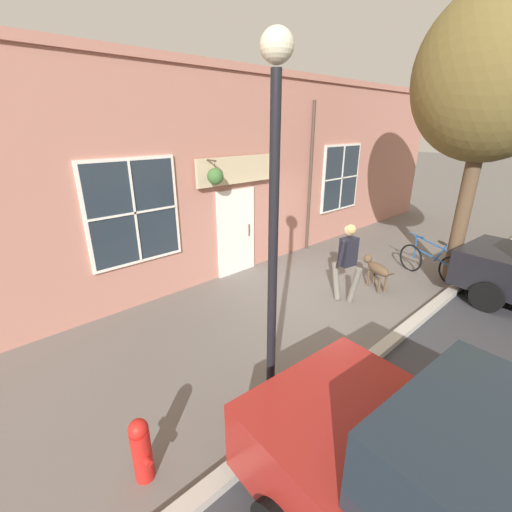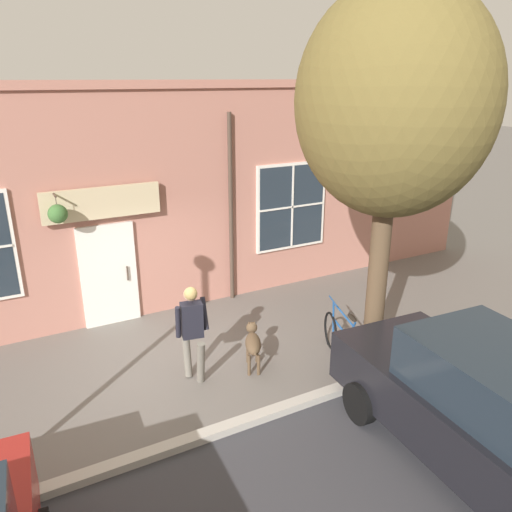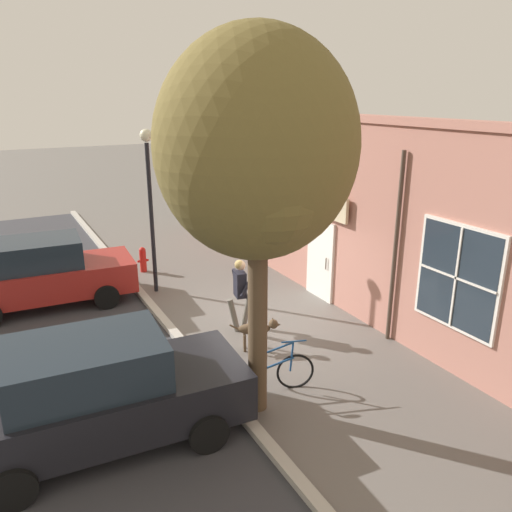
% 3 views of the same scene
% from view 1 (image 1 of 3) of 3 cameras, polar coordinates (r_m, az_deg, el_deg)
% --- Properties ---
extents(ground_plane, '(90.00, 90.00, 0.00)m').
position_cam_1_polar(ground_plane, '(7.84, 10.91, -5.92)').
color(ground_plane, '#66605B').
extents(storefront_facade, '(0.95, 18.00, 4.73)m').
position_cam_1_polar(storefront_facade, '(8.66, -0.72, 13.49)').
color(storefront_facade, '#B27566').
rests_on(storefront_facade, ground_plane).
extents(pedestrian_walking, '(0.70, 0.60, 1.68)m').
position_cam_1_polar(pedestrian_walking, '(7.20, 15.03, -0.02)').
color(pedestrian_walking, '#6B665B').
rests_on(pedestrian_walking, ground_plane).
extents(dog_on_leash, '(1.02, 0.54, 0.71)m').
position_cam_1_polar(dog_on_leash, '(8.19, 19.43, -1.94)').
color(dog_on_leash, brown).
rests_on(dog_on_leash, ground_plane).
extents(street_tree_by_curb, '(3.09, 2.78, 6.14)m').
position_cam_1_polar(street_tree_by_curb, '(9.04, 34.88, 22.85)').
color(street_tree_by_curb, brown).
rests_on(street_tree_by_curb, ground_plane).
extents(leaning_bicycle, '(1.71, 0.41, 1.00)m').
position_cam_1_polar(leaning_bicycle, '(9.33, 27.07, -0.95)').
color(leaning_bicycle, black).
rests_on(leaning_bicycle, ground_plane).
extents(street_lamp, '(0.32, 0.32, 4.34)m').
position_cam_1_polar(street_lamp, '(3.67, 3.04, 11.25)').
color(street_lamp, black).
rests_on(street_lamp, ground_plane).
extents(fire_hydrant, '(0.34, 0.20, 0.77)m').
position_cam_1_polar(fire_hydrant, '(4.19, -18.56, -28.19)').
color(fire_hydrant, red).
rests_on(fire_hydrant, ground_plane).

